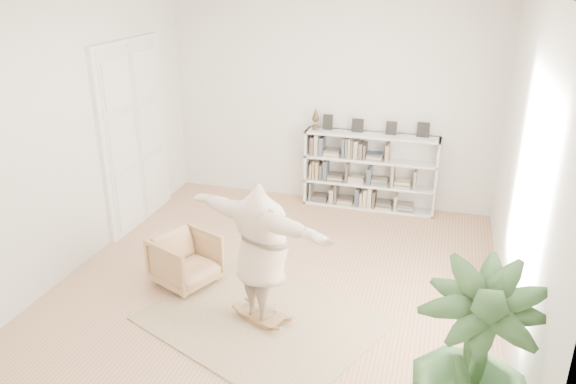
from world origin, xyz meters
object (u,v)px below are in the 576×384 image
object	(u,v)px
rocker_board	(263,315)
bookshelf	(370,172)
houseplant	(472,365)
person	(261,249)
armchair	(186,260)

from	to	relation	value
rocker_board	bookshelf	bearing A→B (deg)	102.86
houseplant	bookshelf	bearing A→B (deg)	107.50
rocker_board	person	xyz separation A→B (m)	(-0.00, -0.00, 0.87)
bookshelf	person	bearing A→B (deg)	-100.41
rocker_board	houseplant	world-z (taller)	houseplant
bookshelf	armchair	xyz separation A→B (m)	(-1.88, -3.13, -0.30)
armchair	rocker_board	size ratio (longest dim) A/B	1.26
bookshelf	rocker_board	xyz separation A→B (m)	(-0.67, -3.65, -0.57)
houseplant	rocker_board	bearing A→B (deg)	149.91
armchair	bookshelf	bearing A→B (deg)	-8.14
armchair	person	distance (m)	1.45
armchair	rocker_board	xyz separation A→B (m)	(1.21, -0.52, -0.27)
bookshelf	houseplant	bearing A→B (deg)	-72.50
person	houseplant	bearing A→B (deg)	173.18
rocker_board	person	bearing A→B (deg)	-87.28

